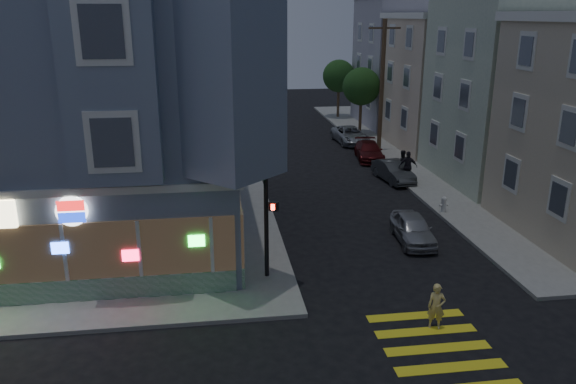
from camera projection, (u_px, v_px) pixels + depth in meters
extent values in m
plane|color=black|center=(216.00, 362.00, 15.93)|extent=(120.00, 120.00, 0.00)
cube|color=gray|center=(529.00, 149.00, 40.67)|extent=(24.00, 42.00, 0.15)
cube|color=slate|center=(64.00, 107.00, 23.81)|extent=(14.00, 14.00, 11.00)
cube|color=silver|center=(69.00, 145.00, 24.31)|extent=(14.30, 14.30, 0.25)
cube|color=#196B33|center=(32.00, 293.00, 18.70)|extent=(13.60, 0.12, 0.80)
cube|color=#382B1E|center=(26.00, 254.00, 18.28)|extent=(13.60, 0.10, 2.00)
cylinder|color=white|center=(72.00, 211.00, 17.98)|extent=(1.00, 0.12, 1.00)
cube|color=#ADC0A6|center=(551.00, 88.00, 31.99)|extent=(12.00, 8.60, 10.50)
cube|color=beige|center=(478.00, 83.00, 40.72)|extent=(12.00, 8.60, 9.00)
cube|color=#9994A3|center=(431.00, 63.00, 48.98)|extent=(12.00, 8.60, 10.50)
cylinder|color=#4C3826|center=(382.00, 87.00, 38.78)|extent=(0.30, 0.30, 9.00)
cube|color=#4C3826|center=(385.00, 28.00, 37.60)|extent=(2.20, 0.12, 0.12)
cylinder|color=#4C3826|center=(360.00, 114.00, 45.34)|extent=(0.24, 0.24, 3.20)
sphere|color=#203F16|center=(361.00, 86.00, 44.68)|extent=(3.00, 3.00, 3.00)
cylinder|color=#4C3826|center=(338.00, 100.00, 52.90)|extent=(0.24, 0.24, 3.20)
sphere|color=#203F16|center=(339.00, 76.00, 52.23)|extent=(3.00, 3.00, 3.00)
imported|color=#E4CC74|center=(436.00, 307.00, 17.43)|extent=(0.63, 0.51, 1.49)
imported|color=black|center=(402.00, 164.00, 33.27)|extent=(0.82, 0.65, 1.63)
imported|color=#24222A|center=(408.00, 167.00, 32.25)|extent=(1.12, 0.63, 1.81)
imported|color=#9DA0A5|center=(413.00, 228.00, 24.19)|extent=(1.70, 3.65, 1.21)
imported|color=#3B3E40|center=(393.00, 171.00, 33.01)|extent=(1.76, 3.81, 1.21)
imported|color=#511214|center=(369.00, 151.00, 37.93)|extent=(2.16, 4.27, 1.19)
imported|color=#A3A8AD|center=(350.00, 135.00, 42.83)|extent=(2.35, 4.62, 1.25)
cylinder|color=black|center=(266.00, 211.00, 20.11)|extent=(0.16, 0.16, 5.04)
cube|color=black|center=(266.00, 160.00, 19.31)|extent=(0.41, 0.39, 1.06)
sphere|color=black|center=(267.00, 151.00, 19.05)|extent=(0.20, 0.20, 0.20)
sphere|color=black|center=(267.00, 161.00, 19.15)|extent=(0.20, 0.20, 0.20)
sphere|color=#19F23F|center=(267.00, 170.00, 19.25)|extent=(0.20, 0.20, 0.20)
cube|color=black|center=(274.00, 206.00, 19.90)|extent=(0.38, 0.32, 0.32)
cube|color=#FF2614|center=(274.00, 207.00, 19.79)|extent=(0.22, 0.02, 0.22)
cylinder|color=white|center=(444.00, 206.00, 27.50)|extent=(0.24, 0.24, 0.60)
sphere|color=white|center=(444.00, 199.00, 27.39)|extent=(0.26, 0.26, 0.26)
cylinder|color=white|center=(444.00, 205.00, 27.48)|extent=(0.45, 0.12, 0.12)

